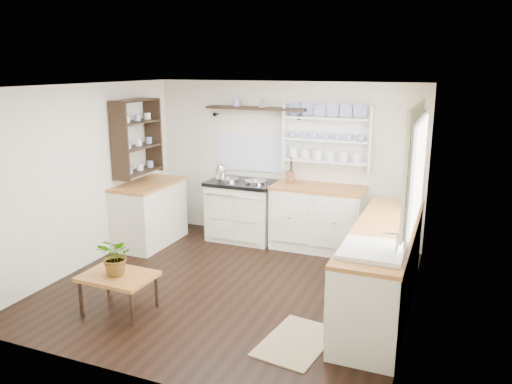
# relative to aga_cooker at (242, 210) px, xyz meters

# --- Properties ---
(floor) EXTENTS (4.00, 3.80, 0.01)m
(floor) POSITION_rel_aga_cooker_xyz_m (0.54, -1.57, -0.45)
(floor) COLOR black
(floor) RESTS_ON ground
(wall_back) EXTENTS (4.00, 0.02, 2.30)m
(wall_back) POSITION_rel_aga_cooker_xyz_m (0.54, 0.33, 0.70)
(wall_back) COLOR silver
(wall_back) RESTS_ON ground
(wall_right) EXTENTS (0.02, 3.80, 2.30)m
(wall_right) POSITION_rel_aga_cooker_xyz_m (2.54, -1.57, 0.70)
(wall_right) COLOR silver
(wall_right) RESTS_ON ground
(wall_left) EXTENTS (0.02, 3.80, 2.30)m
(wall_left) POSITION_rel_aga_cooker_xyz_m (-1.46, -1.57, 0.70)
(wall_left) COLOR silver
(wall_left) RESTS_ON ground
(ceiling) EXTENTS (4.00, 3.80, 0.01)m
(ceiling) POSITION_rel_aga_cooker_xyz_m (0.54, -1.57, 1.85)
(ceiling) COLOR white
(ceiling) RESTS_ON wall_back
(window) EXTENTS (0.08, 1.55, 1.22)m
(window) POSITION_rel_aga_cooker_xyz_m (2.49, -1.42, 1.12)
(window) COLOR white
(window) RESTS_ON wall_right
(aga_cooker) EXTENTS (0.98, 0.68, 0.91)m
(aga_cooker) POSITION_rel_aga_cooker_xyz_m (0.00, 0.00, 0.00)
(aga_cooker) COLOR silver
(aga_cooker) RESTS_ON floor
(back_cabinets) EXTENTS (1.27, 0.63, 0.90)m
(back_cabinets) POSITION_rel_aga_cooker_xyz_m (1.14, 0.03, 0.01)
(back_cabinets) COLOR beige
(back_cabinets) RESTS_ON floor
(right_cabinets) EXTENTS (0.62, 2.43, 0.90)m
(right_cabinets) POSITION_rel_aga_cooker_xyz_m (2.24, -1.47, 0.01)
(right_cabinets) COLOR beige
(right_cabinets) RESTS_ON floor
(belfast_sink) EXTENTS (0.55, 0.60, 0.45)m
(belfast_sink) POSITION_rel_aga_cooker_xyz_m (2.24, -2.22, 0.35)
(belfast_sink) COLOR white
(belfast_sink) RESTS_ON right_cabinets
(left_cabinets) EXTENTS (0.62, 1.13, 0.90)m
(left_cabinets) POSITION_rel_aga_cooker_xyz_m (-1.16, -0.67, 0.01)
(left_cabinets) COLOR beige
(left_cabinets) RESTS_ON floor
(plate_rack) EXTENTS (1.20, 0.22, 0.90)m
(plate_rack) POSITION_rel_aga_cooker_xyz_m (1.19, 0.29, 1.11)
(plate_rack) COLOR white
(plate_rack) RESTS_ON wall_back
(high_shelf) EXTENTS (1.50, 0.29, 0.16)m
(high_shelf) POSITION_rel_aga_cooker_xyz_m (0.14, 0.21, 1.46)
(high_shelf) COLOR black
(high_shelf) RESTS_ON wall_back
(left_shelving) EXTENTS (0.28, 0.80, 1.05)m
(left_shelving) POSITION_rel_aga_cooker_xyz_m (-1.30, -0.67, 1.10)
(left_shelving) COLOR black
(left_shelving) RESTS_ON wall_left
(kettle) EXTENTS (0.17, 0.17, 0.21)m
(kettle) POSITION_rel_aga_cooker_xyz_m (-0.28, -0.12, 0.58)
(kettle) COLOR silver
(kettle) RESTS_ON aga_cooker
(utensil_crock) EXTENTS (0.13, 0.13, 0.15)m
(utensil_crock) POSITION_rel_aga_cooker_xyz_m (0.70, 0.11, 0.54)
(utensil_crock) COLOR brown
(utensil_crock) RESTS_ON back_cabinets
(center_table) EXTENTS (0.75, 0.55, 0.40)m
(center_table) POSITION_rel_aga_cooker_xyz_m (-0.30, -2.55, -0.09)
(center_table) COLOR brown
(center_table) RESTS_ON floor
(potted_plant) EXTENTS (0.40, 0.36, 0.41)m
(potted_plant) POSITION_rel_aga_cooker_xyz_m (-0.30, -2.55, 0.16)
(potted_plant) COLOR #3F7233
(potted_plant) RESTS_ON center_table
(floor_rug) EXTENTS (0.66, 0.92, 0.02)m
(floor_rug) POSITION_rel_aga_cooker_xyz_m (1.63, -2.46, -0.44)
(floor_rug) COLOR brown
(floor_rug) RESTS_ON floor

